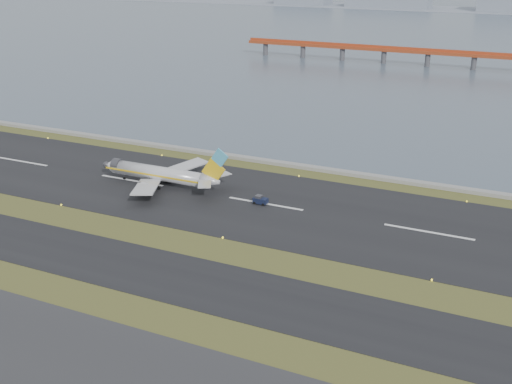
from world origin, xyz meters
TOP-DOWN VIEW (x-y plane):
  - ground at (0.00, 0.00)m, footprint 1000.00×1000.00m
  - taxiway_strip at (0.00, -12.00)m, footprint 1000.00×18.00m
  - runway_strip at (0.00, 30.00)m, footprint 1000.00×45.00m
  - seawall at (0.00, 60.00)m, footprint 1000.00×2.50m
  - bay_water at (0.00, 460.00)m, footprint 1400.00×800.00m
  - red_pier at (20.00, 250.00)m, footprint 260.00×5.00m
  - airliner at (-29.93, 29.87)m, footprint 38.52×32.89m
  - pushback_tug at (-1.13, 29.36)m, footprint 3.57×2.18m

SIDE VIEW (x-z plane):
  - ground at x=0.00m, z-range 0.00..0.00m
  - bay_water at x=0.00m, z-range -0.65..0.65m
  - taxiway_strip at x=0.00m, z-range 0.00..0.10m
  - runway_strip at x=0.00m, z-range 0.00..0.10m
  - seawall at x=0.00m, z-range 0.00..1.00m
  - pushback_tug at x=-1.13m, z-range -0.03..2.22m
  - airliner at x=-29.93m, z-range -2.94..9.86m
  - red_pier at x=20.00m, z-range 2.18..12.38m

